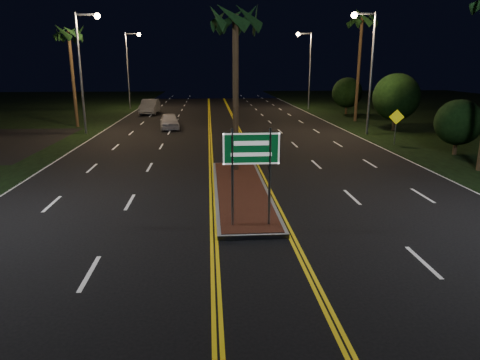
{
  "coord_description": "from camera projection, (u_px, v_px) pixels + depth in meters",
  "views": [
    {
      "loc": [
        -1.33,
        -10.38,
        5.25
      ],
      "look_at": [
        -0.42,
        2.0,
        1.9
      ],
      "focal_mm": 32.0,
      "sensor_mm": 36.0,
      "label": 1
    }
  ],
  "objects": [
    {
      "name": "ground",
      "position": [
        261.0,
        267.0,
        11.46
      ],
      "size": [
        120.0,
        120.0,
        0.0
      ],
      "primitive_type": "plane",
      "color": "black",
      "rests_on": "ground"
    },
    {
      "name": "median_island",
      "position": [
        241.0,
        191.0,
        18.18
      ],
      "size": [
        2.25,
        10.25,
        0.17
      ],
      "color": "gray",
      "rests_on": "ground"
    },
    {
      "name": "highway_sign",
      "position": [
        251.0,
        158.0,
        13.53
      ],
      "size": [
        1.8,
        0.08,
        3.2
      ],
      "color": "gray",
      "rests_on": "ground"
    },
    {
      "name": "streetlight_left_mid",
      "position": [
        84.0,
        59.0,
        32.34
      ],
      "size": [
        1.91,
        0.44,
        9.0
      ],
      "color": "gray",
      "rests_on": "ground"
    },
    {
      "name": "streetlight_left_far",
      "position": [
        130.0,
        61.0,
        51.6
      ],
      "size": [
        1.91,
        0.44,
        9.0
      ],
      "color": "gray",
      "rests_on": "ground"
    },
    {
      "name": "streetlight_right_mid",
      "position": [
        367.0,
        59.0,
        31.93
      ],
      "size": [
        1.91,
        0.44,
        9.0
      ],
      "color": "gray",
      "rests_on": "ground"
    },
    {
      "name": "streetlight_right_far",
      "position": [
        307.0,
        61.0,
        51.18
      ],
      "size": [
        1.91,
        0.44,
        9.0
      ],
      "color": "gray",
      "rests_on": "ground"
    },
    {
      "name": "palm_median",
      "position": [
        235.0,
        19.0,
        19.68
      ],
      "size": [
        2.4,
        2.4,
        8.3
      ],
      "color": "#382819",
      "rests_on": "ground"
    },
    {
      "name": "palm_left_far",
      "position": [
        69.0,
        34.0,
        35.49
      ],
      "size": [
        2.4,
        2.4,
        8.8
      ],
      "color": "#382819",
      "rests_on": "ground"
    },
    {
      "name": "palm_right_far",
      "position": [
        362.0,
        21.0,
        38.88
      ],
      "size": [
        2.4,
        2.4,
        10.3
      ],
      "color": "#382819",
      "rests_on": "ground"
    },
    {
      "name": "shrub_near",
      "position": [
        458.0,
        122.0,
        25.39
      ],
      "size": [
        2.7,
        2.7,
        3.3
      ],
      "color": "#382819",
      "rests_on": "ground"
    },
    {
      "name": "shrub_mid",
      "position": [
        396.0,
        97.0,
        34.85
      ],
      "size": [
        3.78,
        3.78,
        4.62
      ],
      "color": "#382819",
      "rests_on": "ground"
    },
    {
      "name": "shrub_far",
      "position": [
        347.0,
        93.0,
        46.5
      ],
      "size": [
        3.24,
        3.24,
        3.96
      ],
      "color": "#382819",
      "rests_on": "ground"
    },
    {
      "name": "car_near",
      "position": [
        169.0,
        120.0,
        36.12
      ],
      "size": [
        2.5,
        4.8,
        1.53
      ],
      "primitive_type": "imported",
      "rotation": [
        0.0,
        0.0,
        0.12
      ],
      "color": "silver",
      "rests_on": "ground"
    },
    {
      "name": "car_far",
      "position": [
        150.0,
        105.0,
        47.28
      ],
      "size": [
        2.57,
        5.62,
        1.85
      ],
      "primitive_type": "imported",
      "rotation": [
        0.0,
        0.0,
        -0.03
      ],
      "color": "#9DA1A6",
      "rests_on": "ground"
    },
    {
      "name": "warning_sign",
      "position": [
        396.0,
        122.0,
        28.74
      ],
      "size": [
        0.99,
        0.21,
        2.38
      ],
      "rotation": [
        0.0,
        0.0,
        -0.18
      ],
      "color": "gray",
      "rests_on": "ground"
    }
  ]
}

